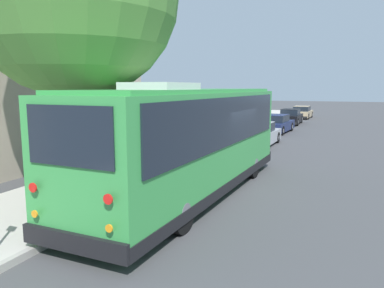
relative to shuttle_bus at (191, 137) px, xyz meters
The scene contains 10 objects.
ground_plane 2.16m from the shuttle_bus, 22.31° to the right, with size 160.00×160.00×0.00m, color #474749.
sidewalk_slab 3.79m from the shuttle_bus, 70.15° to the left, with size 80.00×3.61×0.15m, color beige.
curb_strip 2.44m from the shuttle_bus, 48.88° to the left, with size 80.00×0.14×0.15m, color #AAA69D.
shuttle_bus is the anchor object (origin of this frame).
parked_sedan_silver 10.43m from the shuttle_bus, ahead, with size 4.38×1.93×1.29m.
parked_sedan_navy 16.77m from the shuttle_bus, ahead, with size 4.66×2.07×1.28m.
parked_sedan_black 23.47m from the shuttle_bus, ahead, with size 4.46×1.75×1.32m.
parked_sedan_tan 30.48m from the shuttle_bus, ahead, with size 4.66×1.94×1.26m.
sign_post_far 4.28m from the shuttle_bus, 154.36° to the left, with size 0.06×0.22×1.67m.
fire_hydrant 7.22m from the shuttle_bus, 14.62° to the left, with size 0.22×0.22×0.81m.
Camera 1 is at (-11.18, -3.63, 3.19)m, focal length 35.00 mm.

